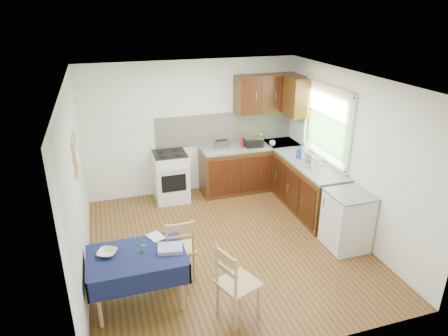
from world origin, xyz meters
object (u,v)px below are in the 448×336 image
object	(u,v)px
toaster	(222,145)
sandwich_press	(253,142)
dish_rack	(309,163)
kettle	(316,162)
dining_table	(137,262)
chair_far	(179,247)
chair_near	(235,281)

from	to	relation	value
toaster	sandwich_press	xyz separation A→B (m)	(0.62, -0.00, 0.00)
dish_rack	kettle	bearing A→B (deg)	-81.80
dining_table	chair_far	distance (m)	0.65
dining_table	kettle	world-z (taller)	kettle
chair_far	toaster	world-z (taller)	toaster
chair_near	kettle	distance (m)	2.79
kettle	sandwich_press	bearing A→B (deg)	113.33
toaster	kettle	distance (m)	1.80
chair_far	toaster	bearing A→B (deg)	-118.47
toaster	kettle	bearing A→B (deg)	-40.33
dining_table	chair_far	xyz separation A→B (m)	(0.57, 0.31, -0.10)
sandwich_press	kettle	world-z (taller)	kettle
sandwich_press	dish_rack	distance (m)	1.27
sandwich_press	kettle	distance (m)	1.46
dish_rack	sandwich_press	bearing A→B (deg)	125.61
dining_table	chair_far	bearing A→B (deg)	28.74
dining_table	sandwich_press	distance (m)	3.61
sandwich_press	dish_rack	size ratio (longest dim) A/B	0.81
chair_far	chair_near	world-z (taller)	chair_near
dining_table	kettle	distance (m)	3.33
chair_near	dining_table	bearing A→B (deg)	39.85
chair_far	chair_near	bearing A→B (deg)	118.23
sandwich_press	chair_far	bearing A→B (deg)	-108.20
chair_far	dining_table	bearing A→B (deg)	29.59
chair_near	toaster	world-z (taller)	toaster
sandwich_press	dining_table	bearing A→B (deg)	-111.97
dining_table	chair_far	world-z (taller)	chair_far
chair_far	chair_near	xyz separation A→B (m)	(0.46, -0.90, 0.02)
chair_far	kettle	bearing A→B (deg)	-158.31
toaster	dish_rack	bearing A→B (deg)	-35.38
kettle	toaster	bearing A→B (deg)	131.70
kettle	dish_rack	bearing A→B (deg)	89.76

